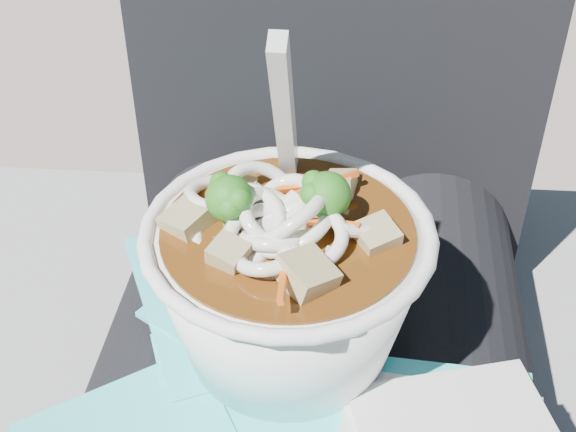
# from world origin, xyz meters

# --- Properties ---
(person_body) EXTENTS (0.34, 0.94, 1.02)m
(person_body) POSITION_xyz_m (0.00, 0.09, 0.57)
(person_body) COLOR black
(person_body) RESTS_ON ground
(plastic_bag) EXTENTS (0.32, 0.37, 0.01)m
(plastic_bag) POSITION_xyz_m (-0.02, -0.04, 0.62)
(plastic_bag) COLOR #31CCCF
(plastic_bag) RESTS_ON lap
(udon_bowl) EXTENTS (0.20, 0.20, 0.21)m
(udon_bowl) POSITION_xyz_m (-0.02, 0.01, 0.69)
(udon_bowl) COLOR white
(udon_bowl) RESTS_ON plastic_bag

